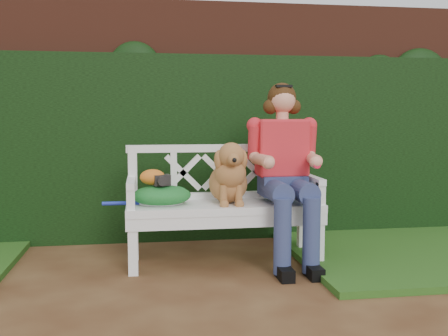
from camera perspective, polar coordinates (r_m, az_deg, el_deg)
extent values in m
plane|color=#452513|center=(3.34, -6.67, -14.53)|extent=(60.00, 60.00, 0.00)
cube|color=#5B2A1C|center=(5.04, -7.68, 5.10)|extent=(10.00, 0.30, 2.20)
cube|color=#12360F|center=(4.83, -7.58, 2.10)|extent=(10.00, 0.18, 1.70)
cube|color=#244718|center=(4.89, 22.56, -8.06)|extent=(2.60, 2.00, 0.05)
cube|color=black|center=(3.96, -6.81, -1.31)|extent=(0.14, 0.12, 0.08)
ellipsoid|color=#CE691D|center=(3.98, -7.78, -0.99)|extent=(0.21, 0.17, 0.12)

